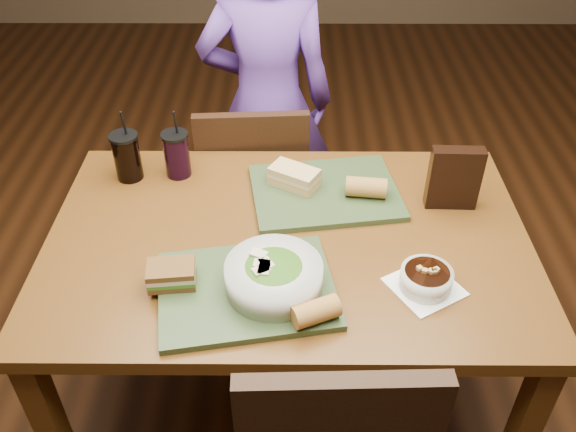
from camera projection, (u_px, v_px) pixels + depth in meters
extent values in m
plane|color=#381C0B|center=(288.00, 401.00, 2.11)|extent=(6.00, 6.00, 0.00)
cube|color=#583411|center=(122.00, 252.00, 2.18)|extent=(0.06, 0.06, 0.71)
cube|color=#583411|center=(456.00, 253.00, 2.18)|extent=(0.06, 0.06, 0.71)
cube|color=#583411|center=(288.00, 242.00, 1.65)|extent=(1.30, 0.85, 0.04)
cube|color=black|center=(258.00, 199.00, 2.35)|extent=(0.40, 0.40, 0.04)
cube|color=black|center=(253.00, 173.00, 2.07)|extent=(0.38, 0.06, 0.45)
cube|color=black|center=(216.00, 268.00, 2.36)|extent=(0.04, 0.04, 0.38)
cube|color=black|center=(299.00, 268.00, 2.35)|extent=(0.04, 0.04, 0.38)
cube|color=black|center=(223.00, 216.00, 2.61)|extent=(0.04, 0.04, 0.38)
cube|color=black|center=(298.00, 216.00, 2.61)|extent=(0.04, 0.04, 0.38)
imported|color=#673BA4|center=(267.00, 105.00, 2.32)|extent=(0.52, 0.35, 1.40)
cube|color=#2F4022|center=(247.00, 290.00, 1.47)|extent=(0.47, 0.39, 0.02)
cube|color=#2F4022|center=(325.00, 192.00, 1.78)|extent=(0.46, 0.38, 0.02)
cylinder|color=silver|center=(274.00, 276.00, 1.45)|extent=(0.23, 0.23, 0.07)
ellipsoid|color=#427219|center=(274.00, 272.00, 1.44)|extent=(0.19, 0.19, 0.06)
cube|color=beige|center=(261.00, 270.00, 1.41)|extent=(0.05, 0.04, 0.01)
cube|color=beige|center=(262.00, 264.00, 1.42)|extent=(0.04, 0.03, 0.01)
cube|color=beige|center=(264.00, 270.00, 1.41)|extent=(0.03, 0.04, 0.01)
cube|color=beige|center=(266.00, 264.00, 1.42)|extent=(0.04, 0.05, 0.01)
cube|color=beige|center=(259.00, 254.00, 1.45)|extent=(0.05, 0.04, 0.01)
cube|color=white|center=(424.00, 287.00, 1.49)|extent=(0.21, 0.21, 0.00)
cylinder|color=silver|center=(426.00, 279.00, 1.47)|extent=(0.13, 0.13, 0.05)
cylinder|color=black|center=(427.00, 273.00, 1.46)|extent=(0.11, 0.11, 0.01)
cube|color=#B28947|center=(425.00, 271.00, 1.45)|extent=(0.02, 0.02, 0.01)
cube|color=#B28947|center=(436.00, 270.00, 1.46)|extent=(0.02, 0.02, 0.01)
cube|color=#B28947|center=(434.00, 271.00, 1.45)|extent=(0.02, 0.02, 0.01)
cube|color=#B28947|center=(431.00, 271.00, 1.45)|extent=(0.02, 0.02, 0.01)
cube|color=#B28947|center=(420.00, 268.00, 1.46)|extent=(0.02, 0.02, 0.01)
cube|color=#593819|center=(172.00, 280.00, 1.47)|extent=(0.12, 0.09, 0.02)
cube|color=#3F721E|center=(172.00, 276.00, 1.47)|extent=(0.12, 0.09, 0.01)
cube|color=beige|center=(171.00, 273.00, 1.46)|extent=(0.12, 0.09, 0.01)
cube|color=#593819|center=(171.00, 269.00, 1.45)|extent=(0.12, 0.09, 0.02)
cube|color=tan|center=(294.00, 182.00, 1.79)|extent=(0.16, 0.14, 0.02)
cube|color=orange|center=(294.00, 178.00, 1.78)|extent=(0.16, 0.14, 0.01)
cube|color=beige|center=(294.00, 176.00, 1.78)|extent=(0.16, 0.14, 0.01)
cube|color=tan|center=(294.00, 172.00, 1.77)|extent=(0.16, 0.14, 0.02)
cylinder|color=#AD7533|center=(316.00, 311.00, 1.37)|extent=(0.12, 0.09, 0.05)
cylinder|color=#AD7533|center=(366.00, 187.00, 1.74)|extent=(0.12, 0.07, 0.06)
cylinder|color=black|center=(127.00, 158.00, 1.82)|extent=(0.08, 0.08, 0.14)
cylinder|color=black|center=(123.00, 136.00, 1.77)|extent=(0.08, 0.08, 0.01)
cylinder|color=black|center=(124.00, 124.00, 1.75)|extent=(0.01, 0.02, 0.09)
cylinder|color=black|center=(177.00, 156.00, 1.83)|extent=(0.08, 0.08, 0.13)
cylinder|color=black|center=(174.00, 135.00, 1.79)|extent=(0.08, 0.08, 0.01)
cylinder|color=black|center=(176.00, 123.00, 1.76)|extent=(0.01, 0.02, 0.09)
cube|color=black|center=(454.00, 178.00, 1.69)|extent=(0.14, 0.05, 0.19)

